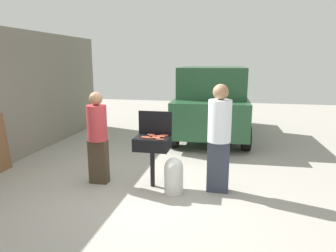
{
  "coord_description": "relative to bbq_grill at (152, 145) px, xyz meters",
  "views": [
    {
      "loc": [
        1.45,
        -4.8,
        2.19
      ],
      "look_at": [
        0.29,
        0.71,
        1.0
      ],
      "focal_mm": 33.03,
      "sensor_mm": 36.0,
      "label": 1
    }
  ],
  "objects": [
    {
      "name": "hot_dog_4",
      "position": [
        0.01,
        0.03,
        0.15
      ],
      "size": [
        0.13,
        0.03,
        0.03
      ],
      "primitive_type": "cylinder",
      "rotation": [
        0.0,
        1.57,
        0.03
      ],
      "color": "#AD4228",
      "rests_on": "bbq_grill"
    },
    {
      "name": "hot_dog_0",
      "position": [
        0.19,
        0.13,
        0.15
      ],
      "size": [
        0.13,
        0.03,
        0.03
      ],
      "primitive_type": "cylinder",
      "rotation": [
        0.0,
        1.57,
        -0.01
      ],
      "color": "#B74C33",
      "rests_on": "bbq_grill"
    },
    {
      "name": "house_wall_side",
      "position": [
        -3.45,
        0.79,
        0.69
      ],
      "size": [
        0.24,
        8.0,
        2.89
      ],
      "primitive_type": "cube",
      "color": "slate",
      "rests_on": "ground"
    },
    {
      "name": "hot_dog_3",
      "position": [
        0.08,
        -0.05,
        0.15
      ],
      "size": [
        0.13,
        0.03,
        0.03
      ],
      "primitive_type": "cylinder",
      "rotation": [
        0.0,
        1.57,
        0.04
      ],
      "color": "#C6593D",
      "rests_on": "bbq_grill"
    },
    {
      "name": "hot_dog_8",
      "position": [
        0.1,
        -0.09,
        0.15
      ],
      "size": [
        0.13,
        0.03,
        0.03
      ],
      "primitive_type": "cylinder",
      "rotation": [
        0.0,
        1.57,
        -0.06
      ],
      "color": "#C6593D",
      "rests_on": "bbq_grill"
    },
    {
      "name": "hot_dog_10",
      "position": [
        -0.1,
        -0.09,
        0.15
      ],
      "size": [
        0.13,
        0.03,
        0.03
      ],
      "primitive_type": "cylinder",
      "rotation": [
        0.0,
        1.57,
        -0.05
      ],
      "color": "#C6593D",
      "rests_on": "bbq_grill"
    },
    {
      "name": "hot_dog_2",
      "position": [
        0.13,
        0.04,
        0.15
      ],
      "size": [
        0.13,
        0.04,
        0.03
      ],
      "primitive_type": "cylinder",
      "rotation": [
        0.0,
        1.57,
        -0.1
      ],
      "color": "#C6593D",
      "rests_on": "bbq_grill"
    },
    {
      "name": "parked_minivan",
      "position": [
        0.74,
        4.12,
        0.27
      ],
      "size": [
        2.15,
        4.46,
        2.02
      ],
      "rotation": [
        0.0,
        0.0,
        3.18
      ],
      "color": "#234C2D",
      "rests_on": "ground"
    },
    {
      "name": "grill_lid_open",
      "position": [
        0.0,
        0.22,
        0.35
      ],
      "size": [
        0.6,
        0.05,
        0.42
      ],
      "primitive_type": "cube",
      "color": "black",
      "rests_on": "bbq_grill"
    },
    {
      "name": "hot_dog_1",
      "position": [
        -0.05,
        0.12,
        0.15
      ],
      "size": [
        0.13,
        0.04,
        0.03
      ],
      "primitive_type": "cylinder",
      "rotation": [
        0.0,
        1.57,
        0.08
      ],
      "color": "#C6593D",
      "rests_on": "bbq_grill"
    },
    {
      "name": "hot_dog_5",
      "position": [
        -0.09,
        -0.05,
        0.15
      ],
      "size": [
        0.13,
        0.03,
        0.03
      ],
      "primitive_type": "cylinder",
      "rotation": [
        0.0,
        1.57,
        0.02
      ],
      "color": "#B74C33",
      "rests_on": "bbq_grill"
    },
    {
      "name": "person_left",
      "position": [
        -1.0,
        -0.04,
        0.15
      ],
      "size": [
        0.35,
        0.35,
        1.66
      ],
      "rotation": [
        0.0,
        0.0,
        0.19
      ],
      "color": "#3F3323",
      "rests_on": "ground"
    },
    {
      "name": "hot_dog_9",
      "position": [
        0.16,
        0.01,
        0.15
      ],
      "size": [
        0.13,
        0.04,
        0.03
      ],
      "primitive_type": "cylinder",
      "rotation": [
        0.0,
        1.57,
        0.08
      ],
      "color": "#B74C33",
      "rests_on": "bbq_grill"
    },
    {
      "name": "ground_plane",
      "position": [
        -0.11,
        -0.21,
        -0.76
      ],
      "size": [
        24.0,
        24.0,
        0.0
      ],
      "primitive_type": "plane",
      "color": "#9E998E"
    },
    {
      "name": "hot_dog_11",
      "position": [
        0.18,
        -0.17,
        0.15
      ],
      "size": [
        0.13,
        0.03,
        0.03
      ],
      "primitive_type": "cylinder",
      "rotation": [
        0.0,
        1.57,
        -0.03
      ],
      "color": "#C6593D",
      "rests_on": "bbq_grill"
    },
    {
      "name": "hot_dog_7",
      "position": [
        -0.02,
        -0.12,
        0.15
      ],
      "size": [
        0.13,
        0.03,
        0.03
      ],
      "primitive_type": "cylinder",
      "rotation": [
        0.0,
        1.57,
        0.05
      ],
      "color": "#AD4228",
      "rests_on": "bbq_grill"
    },
    {
      "name": "propane_tank",
      "position": [
        0.42,
        -0.21,
        -0.43
      ],
      "size": [
        0.32,
        0.32,
        0.62
      ],
      "color": "silver",
      "rests_on": "ground"
    },
    {
      "name": "person_right",
      "position": [
        1.14,
        0.03,
        0.24
      ],
      "size": [
        0.38,
        0.38,
        1.83
      ],
      "rotation": [
        0.0,
        0.0,
        3.09
      ],
      "color": "#333847",
      "rests_on": "ground"
    },
    {
      "name": "bbq_grill",
      "position": [
        0.0,
        0.0,
        0.0
      ],
      "size": [
        0.6,
        0.44,
        0.9
      ],
      "color": "black",
      "rests_on": "ground"
    },
    {
      "name": "hot_dog_6",
      "position": [
        0.17,
        0.08,
        0.15
      ],
      "size": [
        0.13,
        0.04,
        0.03
      ],
      "primitive_type": "cylinder",
      "rotation": [
        0.0,
        1.57,
        -0.08
      ],
      "color": "#AD4228",
      "rests_on": "bbq_grill"
    }
  ]
}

